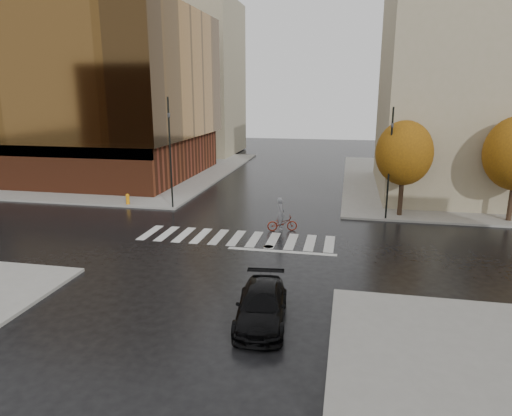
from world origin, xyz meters
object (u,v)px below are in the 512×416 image
Objects in this scene: traffic_light_nw at (170,145)px; fire_hydrant at (128,198)px; cyclist at (282,220)px; traffic_light_ne at (390,156)px; sedan at (262,305)px.

traffic_light_nw is 9.85× the size of fire_hydrant.
cyclist is 8.42m from traffic_light_ne.
cyclist is at bearing 49.22° from traffic_light_ne.
sedan is at bearing -49.49° from fire_hydrant.
traffic_light_ne is (15.30, 0.00, -0.41)m from traffic_light_nw.
cyclist is 10.35m from traffic_light_nw.
traffic_light_nw is at bearing 19.16° from traffic_light_ne.
sedan is at bearing 169.18° from cyclist.
traffic_light_nw is at bearing 116.06° from sedan.
traffic_light_nw is at bearing -3.09° from fire_hydrant.
sedan is 18.71m from traffic_light_nw.
sedan is 0.61× the size of traffic_light_ne.
cyclist is 2.63× the size of fire_hydrant.
cyclist is at bearing 59.08° from traffic_light_nw.
traffic_light_ne reaches higher than cyclist.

